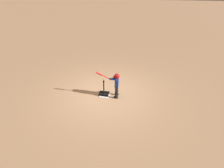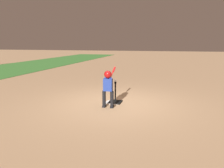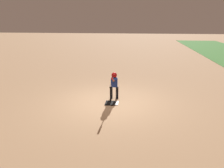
{
  "view_description": "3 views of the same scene",
  "coord_description": "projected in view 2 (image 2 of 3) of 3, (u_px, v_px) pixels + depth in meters",
  "views": [
    {
      "loc": [
        -1.37,
        6.47,
        4.47
      ],
      "look_at": [
        -0.3,
        0.16,
        0.65
      ],
      "focal_mm": 28.0,
      "sensor_mm": 36.0,
      "label": 1
    },
    {
      "loc": [
        -6.7,
        -1.65,
        1.96
      ],
      "look_at": [
        0.06,
        0.14,
        0.63
      ],
      "focal_mm": 35.0,
      "sensor_mm": 36.0,
      "label": 2
    },
    {
      "loc": [
        8.14,
        1.04,
        3.22
      ],
      "look_at": [
        -0.28,
        0.05,
        0.7
      ],
      "focal_mm": 35.0,
      "sensor_mm": 36.0,
      "label": 3
    }
  ],
  "objects": [
    {
      "name": "baseball",
      "position": [
        115.0,
        81.0,
        7.1
      ],
      "size": [
        0.07,
        0.07,
        0.07
      ],
      "primitive_type": "sphere",
      "color": "white",
      "rests_on": "batting_tee"
    },
    {
      "name": "ground_plane",
      "position": [
        116.0,
        103.0,
        7.14
      ],
      "size": [
        90.0,
        90.0,
        0.0
      ],
      "primitive_type": "plane",
      "color": "tan"
    },
    {
      "name": "batting_tee",
      "position": [
        115.0,
        100.0,
        7.22
      ],
      "size": [
        0.45,
        0.4,
        0.7
      ],
      "color": "black",
      "rests_on": "ground_plane"
    },
    {
      "name": "home_plate",
      "position": [
        112.0,
        102.0,
        7.21
      ],
      "size": [
        0.44,
        0.44,
        0.02
      ],
      "primitive_type": "cube",
      "rotation": [
        0.0,
        0.0,
        -0.01
      ],
      "color": "white",
      "rests_on": "ground_plane"
    },
    {
      "name": "batter_child",
      "position": [
        108.0,
        84.0,
        6.59
      ],
      "size": [
        1.03,
        0.36,
        1.16
      ],
      "color": "black",
      "rests_on": "ground_plane"
    }
  ]
}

